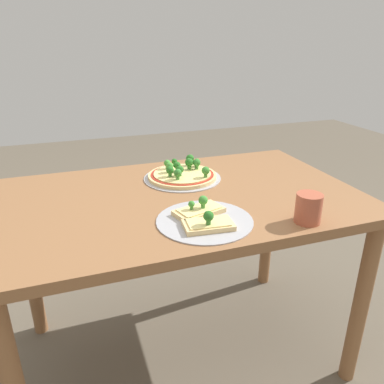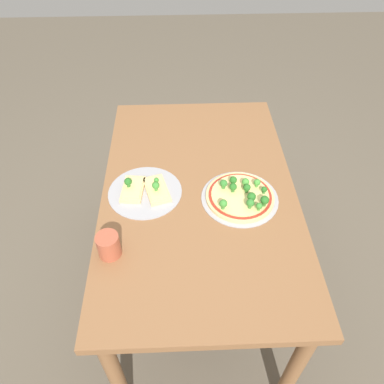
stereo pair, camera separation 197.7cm
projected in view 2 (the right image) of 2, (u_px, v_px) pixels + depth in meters
name	position (u px, v px, depth m)	size (l,w,h in m)	color
ground_plane	(197.00, 283.00, 2.14)	(8.00, 8.00, 0.00)	brown
dining_table	(199.00, 205.00, 1.66)	(1.33, 0.82, 0.76)	brown
pizza_tray_whole	(241.00, 196.00, 1.54)	(0.32, 0.32, 0.07)	#A3A3A8
pizza_tray_slice	(145.00, 190.00, 1.57)	(0.31, 0.31, 0.07)	#A3A3A8
drinking_cup	(109.00, 245.00, 1.33)	(0.08, 0.08, 0.10)	#AD5138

